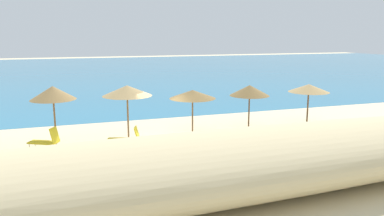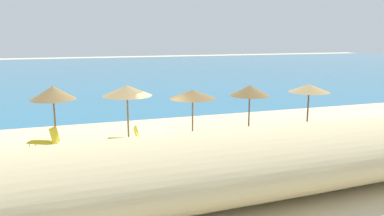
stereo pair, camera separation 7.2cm
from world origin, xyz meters
name	(u,v)px [view 1 (the left image)]	position (x,y,z in m)	size (l,w,h in m)	color
ground_plane	(162,140)	(0.00, 0.00, 0.00)	(160.00, 160.00, 0.00)	beige
sea_water	(98,71)	(0.00, 40.00, 0.00)	(160.00, 69.84, 0.01)	teal
dune_ridge	(180,170)	(-1.24, -7.44, 1.09)	(51.14, 4.84, 2.19)	#C9B586
beach_umbrella_1	(53,93)	(-5.28, 0.90, 2.64)	(2.24, 2.24, 2.99)	brown
beach_umbrella_2	(127,91)	(-1.61, 0.94, 2.58)	(2.61, 2.61, 2.86)	brown
beach_umbrella_3	(193,94)	(2.09, 1.10, 2.18)	(2.62, 2.62, 2.42)	brown
beach_umbrella_4	(250,90)	(5.70, 1.16, 2.22)	(2.38, 2.38, 2.54)	brown
beach_umbrella_5	(309,88)	(9.69, 0.93, 2.20)	(2.52, 2.52, 2.46)	brown
lounge_chair_0	(126,138)	(-1.95, -0.54, 0.42)	(1.71, 1.07, 0.99)	yellow
lounge_chair_1	(47,140)	(-5.70, 0.27, 0.43)	(1.56, 1.21, 1.09)	yellow
beach_ball	(84,152)	(-4.02, -1.40, 0.18)	(0.36, 0.36, 0.36)	blue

